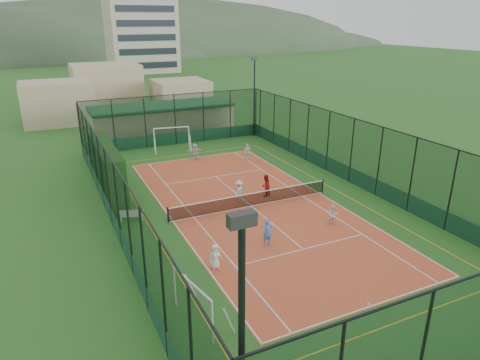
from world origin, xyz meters
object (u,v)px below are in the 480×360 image
object	(u,v)px
clubhouse	(162,119)
child_near_right	(333,215)
white_bench	(132,215)
child_far_back	(195,151)
apartment_tower	(139,4)
child_near_mid	(268,232)
floodlight_ne	(254,98)
child_near_left	(215,256)
coach	(265,185)
child_far_right	(247,152)
futsal_goal_near	(192,304)
futsal_goal_far	(172,139)
child_far_left	(239,191)

from	to	relation	value
clubhouse	child_near_right	bearing A→B (deg)	-82.91
white_bench	child_near_right	xyz separation A→B (m)	(11.11, -5.73, 0.23)
child_far_back	apartment_tower	bearing A→B (deg)	-90.40
child_near_mid	floodlight_ne	bearing A→B (deg)	68.35
child_near_left	coach	bearing A→B (deg)	44.89
floodlight_ne	child_far_right	world-z (taller)	floodlight_ne
floodlight_ne	child_near_mid	world-z (taller)	floodlight_ne
child_near_left	child_near_right	bearing A→B (deg)	8.15
futsal_goal_near	apartment_tower	bearing A→B (deg)	-23.92
apartment_tower	child_far_right	size ratio (longest dim) A/B	19.82
futsal_goal_near	child_far_right	world-z (taller)	futsal_goal_near
coach	futsal_goal_far	bearing A→B (deg)	-106.87
clubhouse	child_near_left	bearing A→B (deg)	-100.26
child_near_right	coach	bearing A→B (deg)	128.52
futsal_goal_near	futsal_goal_far	world-z (taller)	futsal_goal_far
clubhouse	futsal_goal_far	xyz separation A→B (m)	(-0.99, -6.86, -0.47)
child_near_mid	child_far_left	xyz separation A→B (m)	(1.20, 6.33, -0.04)
futsal_goal_far	coach	bearing A→B (deg)	-69.08
child_near_left	coach	size ratio (longest dim) A/B	0.84
futsal_goal_near	coach	distance (m)	14.22
floodlight_ne	child_far_back	bearing A→B (deg)	-148.82
futsal_goal_near	child_far_left	bearing A→B (deg)	-45.38
white_bench	coach	distance (m)	9.52
child_near_mid	child_far_right	world-z (taller)	child_near_mid
futsal_goal_near	child_near_left	world-z (taller)	futsal_goal_near
futsal_goal_far	child_far_right	world-z (taller)	futsal_goal_far
clubhouse	child_near_mid	distance (m)	27.19
white_bench	child_far_back	world-z (taller)	child_far_back
coach	child_near_left	bearing A→B (deg)	19.13
futsal_goal_near	child_near_mid	xyz separation A→B (m)	(5.95, 4.48, -0.18)
child_far_left	child_far_right	world-z (taller)	child_far_right
child_far_left	child_far_right	distance (m)	9.23
futsal_goal_far	child_near_left	size ratio (longest dim) A/B	2.59
floodlight_ne	coach	bearing A→B (deg)	-114.09
futsal_goal_near	child_near_right	bearing A→B (deg)	-76.91
futsal_goal_far	child_far_left	bearing A→B (deg)	-77.50
apartment_tower	floodlight_ne	bearing A→B (deg)	-92.98
futsal_goal_far	child_near_left	xyz separation A→B (m)	(-4.10, -21.22, -0.43)
child_near_mid	clubhouse	bearing A→B (deg)	90.12
futsal_goal_far	child_near_mid	distance (m)	20.28
child_near_left	clubhouse	bearing A→B (deg)	77.67
child_near_right	coach	size ratio (longest dim) A/B	0.81
child_near_right	coach	xyz separation A→B (m)	(-1.59, 5.77, 0.15)
apartment_tower	child_near_left	distance (m)	90.86
child_far_left	child_far_back	distance (m)	10.22
clubhouse	child_near_left	distance (m)	28.55
white_bench	child_near_mid	xyz separation A→B (m)	(6.23, -6.30, 0.38)
apartment_tower	child_far_right	xyz separation A→B (m)	(-7.80, -72.77, -14.23)
white_bench	child_far_left	world-z (taller)	child_far_left
white_bench	child_far_left	size ratio (longest dim) A/B	0.99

